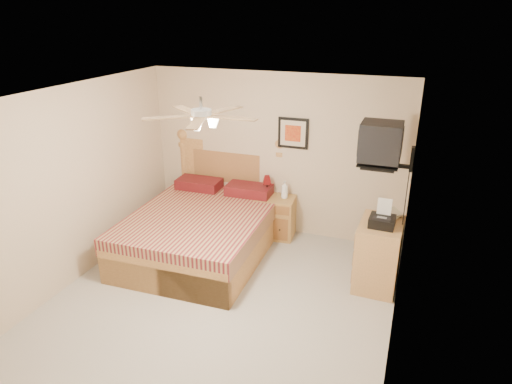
% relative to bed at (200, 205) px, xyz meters
% --- Properties ---
extents(floor, '(4.50, 4.50, 0.00)m').
position_rel_bed_xyz_m(floor, '(0.75, -1.12, -0.76)').
color(floor, '#A7A197').
rests_on(floor, ground).
extents(ceiling, '(4.00, 4.50, 0.04)m').
position_rel_bed_xyz_m(ceiling, '(0.75, -1.12, 1.74)').
color(ceiling, white).
rests_on(ceiling, ground).
extents(wall_back, '(4.00, 0.04, 2.50)m').
position_rel_bed_xyz_m(wall_back, '(0.75, 1.13, 0.49)').
color(wall_back, '#CBB496').
rests_on(wall_back, ground).
extents(wall_front, '(4.00, 0.04, 2.50)m').
position_rel_bed_xyz_m(wall_front, '(0.75, -3.37, 0.49)').
color(wall_front, '#CBB496').
rests_on(wall_front, ground).
extents(wall_left, '(0.04, 4.50, 2.50)m').
position_rel_bed_xyz_m(wall_left, '(-1.25, -1.12, 0.49)').
color(wall_left, '#CBB496').
rests_on(wall_left, ground).
extents(wall_right, '(0.04, 4.50, 2.50)m').
position_rel_bed_xyz_m(wall_right, '(2.75, -1.12, 0.49)').
color(wall_right, '#CBB496').
rests_on(wall_right, ground).
extents(bed, '(1.84, 2.39, 1.53)m').
position_rel_bed_xyz_m(bed, '(0.00, 0.00, 0.00)').
color(bed, '#AC713B').
rests_on(bed, ground).
extents(nightstand, '(0.63, 0.49, 0.64)m').
position_rel_bed_xyz_m(nightstand, '(0.83, 0.88, -0.44)').
color(nightstand, olive).
rests_on(nightstand, ground).
extents(table_lamp, '(0.24, 0.24, 0.34)m').
position_rel_bed_xyz_m(table_lamp, '(0.69, 0.91, 0.05)').
color(table_lamp, '#510608').
rests_on(table_lamp, nightstand).
extents(lotion_bottle, '(0.13, 0.13, 0.27)m').
position_rel_bed_xyz_m(lotion_bottle, '(0.97, 0.93, 0.01)').
color(lotion_bottle, white).
rests_on(lotion_bottle, nightstand).
extents(framed_picture, '(0.46, 0.04, 0.46)m').
position_rel_bed_xyz_m(framed_picture, '(1.02, 1.11, 0.86)').
color(framed_picture, black).
rests_on(framed_picture, wall_back).
extents(dresser, '(0.54, 0.76, 0.87)m').
position_rel_bed_xyz_m(dresser, '(2.48, 0.03, -0.33)').
color(dresser, '#A17C47').
rests_on(dresser, ground).
extents(fax_machine, '(0.31, 0.33, 0.32)m').
position_rel_bed_xyz_m(fax_machine, '(2.49, -0.06, 0.27)').
color(fax_machine, black).
rests_on(fax_machine, dresser).
extents(magazine_lower, '(0.25, 0.29, 0.02)m').
position_rel_bed_xyz_m(magazine_lower, '(2.49, 0.27, 0.12)').
color(magazine_lower, beige).
rests_on(magazine_lower, dresser).
extents(magazine_upper, '(0.32, 0.34, 0.02)m').
position_rel_bed_xyz_m(magazine_upper, '(2.49, 0.28, 0.14)').
color(magazine_upper, gray).
rests_on(magazine_upper, magazine_lower).
extents(wall_tv, '(0.56, 0.46, 0.58)m').
position_rel_bed_xyz_m(wall_tv, '(2.50, 0.22, 1.05)').
color(wall_tv, black).
rests_on(wall_tv, wall_right).
extents(ceiling_fan, '(1.14, 1.14, 0.28)m').
position_rel_bed_xyz_m(ceiling_fan, '(0.75, -1.32, 1.60)').
color(ceiling_fan, silver).
rests_on(ceiling_fan, ceiling).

